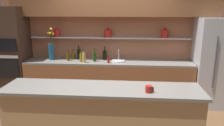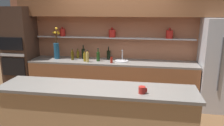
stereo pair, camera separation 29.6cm
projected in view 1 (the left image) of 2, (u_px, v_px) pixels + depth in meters
back_wall_unit at (114, 31)px, 4.93m from camera, size 5.20×0.44×2.60m
back_counter_unit at (108, 81)px, 4.93m from camera, size 3.66×0.62×0.92m
island_counter at (102, 121)px, 3.06m from camera, size 2.68×0.61×1.02m
refrigerator at (215, 63)px, 4.59m from camera, size 0.85×0.73×1.87m
oven_tower at (13, 54)px, 4.95m from camera, size 0.65×0.64×2.09m
flower_vase at (51, 49)px, 4.89m from camera, size 0.17×0.14×0.72m
sink_fixture at (118, 60)px, 4.80m from camera, size 0.29×0.29×0.25m
bottle_sauce_0 at (109, 60)px, 4.63m from camera, size 0.06×0.06×0.16m
bottle_oil_1 at (81, 58)px, 4.72m from camera, size 0.05×0.05×0.24m
bottle_wine_2 at (79, 54)px, 4.96m from camera, size 0.08×0.08×0.32m
bottle_oil_3 at (68, 56)px, 4.84m from camera, size 0.06×0.06×0.25m
bottle_wine_4 at (95, 57)px, 4.76m from camera, size 0.07×0.07×0.29m
bottle_spirit_5 at (84, 57)px, 4.66m from camera, size 0.07×0.07×0.27m
bottle_sauce_6 at (84, 56)px, 4.95m from camera, size 0.05×0.05×0.19m
bottle_wine_7 at (105, 55)px, 4.94m from camera, size 0.08×0.08×0.29m
bottle_oil_8 at (73, 55)px, 5.01m from camera, size 0.06×0.06×0.22m
coffee_mug at (149, 89)px, 2.76m from camera, size 0.11×0.09×0.09m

